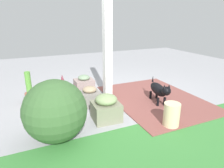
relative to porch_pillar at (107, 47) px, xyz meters
The scene contains 11 objects.
ground_plane 1.15m from the porch_pillar, 131.69° to the left, with size 12.00×12.00×0.00m, color #9A9A9F.
brick_path 1.51m from the porch_pillar, 155.47° to the left, with size 1.80×2.40×0.02m, color brown.
porch_pillar is the anchor object (origin of this frame).
stone_planter_nearest 1.10m from the porch_pillar, 52.07° to the right, with size 0.42×0.35×0.46m.
stone_planter_near 1.05m from the porch_pillar, 19.45° to the left, with size 0.39×0.37×0.40m.
stone_planter_mid 1.29m from the porch_pillar, 65.55° to the left, with size 0.48×0.46×0.46m.
round_shrub 1.79m from the porch_pillar, 41.04° to the left, with size 0.89×0.89×0.89m, color #375D30.
terracotta_pot_spiky 1.24m from the porch_pillar, ahead, with size 0.29×0.29×0.62m.
terracotta_pot_tall 1.84m from the porch_pillar, 17.42° to the right, with size 0.20×0.20×0.66m.
dog 1.35m from the porch_pillar, 142.33° to the left, with size 0.33×0.75×0.52m.
ceramic_urn 1.81m from the porch_pillar, 108.33° to the left, with size 0.26×0.26×0.40m, color beige.
Camera 1 is at (1.73, 3.48, 1.68)m, focal length 31.78 mm.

